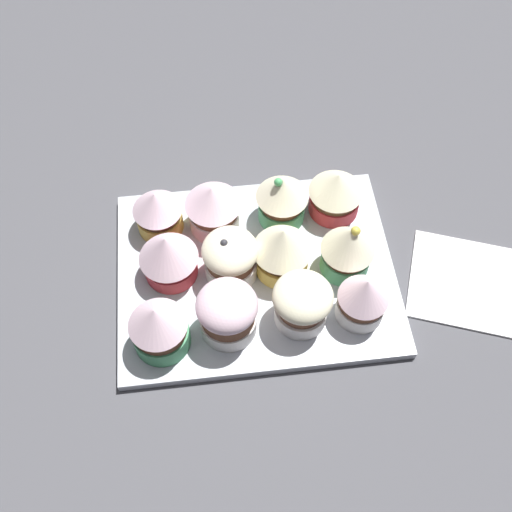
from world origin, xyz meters
TOP-DOWN VIEW (x-y plane):
  - ground_plane at (0.00, 0.00)cm, footprint 180.00×180.00cm
  - baking_tray at (0.00, 0.00)cm, footprint 31.89×24.90cm
  - cupcake_0 at (-11.03, -7.76)cm, footprint 6.19×6.19cm
  - cupcake_1 at (-3.82, -6.92)cm, footprint 6.52×6.52cm
  - cupcake_2 at (4.15, -6.61)cm, footprint 6.47×6.47cm
  - cupcake_3 at (10.68, -6.85)cm, footprint 5.52×5.52cm
  - cupcake_4 at (-9.69, 0.83)cm, footprint 6.67×6.67cm
  - cupcake_5 at (-2.88, -0.44)cm, footprint 6.28×6.28cm
  - cupcake_6 at (2.95, 0.07)cm, footprint 6.67×6.67cm
  - cupcake_7 at (10.19, -0.73)cm, footprint 6.09×6.09cm
  - cupcake_8 at (-10.69, 7.33)cm, footprint 5.84×5.84cm
  - cupcake_9 at (-4.21, 6.77)cm, footprint 6.62×6.62cm
  - cupcake_10 at (3.91, 7.11)cm, footprint 6.21×6.21cm
  - cupcake_11 at (10.45, 7.57)cm, footprint 6.52×6.52cm
  - napkin at (24.69, -4.18)cm, footprint 17.22×16.02cm

SIDE VIEW (x-z plane):
  - ground_plane at x=0.00cm, z-range -3.00..0.00cm
  - napkin at x=24.69cm, z-range 0.00..0.60cm
  - baking_tray at x=0.00cm, z-range 0.00..1.20cm
  - cupcake_5 at x=-2.88cm, z-range 1.13..7.84cm
  - cupcake_8 at x=-10.69cm, z-range 1.32..7.69cm
  - cupcake_11 at x=10.45cm, z-range 1.32..7.79cm
  - cupcake_2 at x=4.15cm, z-range 1.39..7.82cm
  - cupcake_3 at x=10.68cm, z-range 1.28..8.31cm
  - cupcake_1 at x=-3.82cm, z-range 1.31..8.31cm
  - cupcake_4 at x=-9.69cm, z-range 1.39..8.30cm
  - cupcake_0 at x=-11.03cm, z-range 1.23..8.54cm
  - cupcake_9 at x=-4.21cm, z-range 1.39..8.55cm
  - cupcake_10 at x=3.91cm, z-range 1.25..8.72cm
  - cupcake_7 at x=10.19cm, z-range 1.20..9.01cm
  - cupcake_6 at x=2.95cm, z-range 1.39..8.86cm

